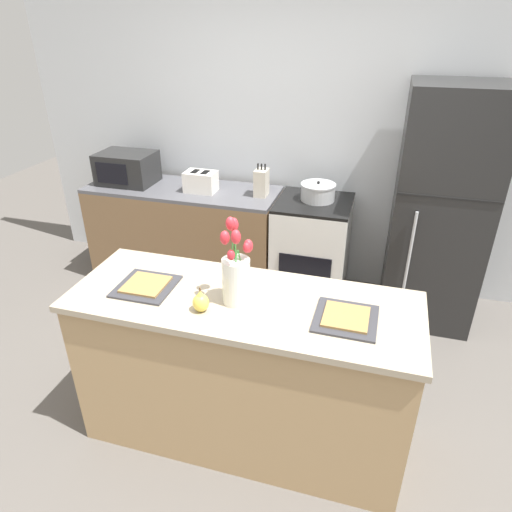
{
  "coord_description": "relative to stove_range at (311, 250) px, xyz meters",
  "views": [
    {
      "loc": [
        0.6,
        -1.84,
        2.22
      ],
      "look_at": [
        0.0,
        0.25,
        1.06
      ],
      "focal_mm": 32.0,
      "sensor_mm": 36.0,
      "label": 1
    }
  ],
  "objects": [
    {
      "name": "back_wall",
      "position": [
        -0.1,
        0.4,
        0.91
      ],
      "size": [
        5.2,
        0.08,
        2.7
      ],
      "color": "silver",
      "rests_on": "ground_plane"
    },
    {
      "name": "ground_plane",
      "position": [
        -0.1,
        -1.6,
        -0.44
      ],
      "size": [
        10.0,
        10.0,
        0.0
      ],
      "primitive_type": "plane",
      "color": "#59544F"
    },
    {
      "name": "toaster",
      "position": [
        -0.97,
        -0.03,
        0.53
      ],
      "size": [
        0.28,
        0.18,
        0.17
      ],
      "color": "silver",
      "rests_on": "back_counter"
    },
    {
      "name": "kitchen_island",
      "position": [
        -0.1,
        -1.6,
        0.03
      ],
      "size": [
        1.8,
        0.66,
        0.94
      ],
      "color": "tan",
      "rests_on": "ground_plane"
    },
    {
      "name": "microwave",
      "position": [
        -1.67,
        -0.0,
        0.58
      ],
      "size": [
        0.48,
        0.37,
        0.27
      ],
      "color": "black",
      "rests_on": "back_counter"
    },
    {
      "name": "plate_setting_left",
      "position": [
        -0.62,
        -1.63,
        0.51
      ],
      "size": [
        0.3,
        0.3,
        0.02
      ],
      "color": "#333338",
      "rests_on": "kitchen_island"
    },
    {
      "name": "stove_range",
      "position": [
        0.0,
        0.0,
        0.0
      ],
      "size": [
        0.6,
        0.61,
        0.89
      ],
      "color": "silver",
      "rests_on": "ground_plane"
    },
    {
      "name": "knife_block",
      "position": [
        -0.45,
        0.01,
        0.56
      ],
      "size": [
        0.1,
        0.14,
        0.27
      ],
      "color": "beige",
      "rests_on": "back_counter"
    },
    {
      "name": "plate_setting_right",
      "position": [
        0.42,
        -1.63,
        0.51
      ],
      "size": [
        0.3,
        0.3,
        0.02
      ],
      "color": "#333338",
      "rests_on": "kitchen_island"
    },
    {
      "name": "pear_figurine",
      "position": [
        -0.26,
        -1.75,
        0.55
      ],
      "size": [
        0.08,
        0.08,
        0.13
      ],
      "color": "#E5CC4C",
      "rests_on": "kitchen_island"
    },
    {
      "name": "cooking_pot",
      "position": [
        0.02,
        0.04,
        0.51
      ],
      "size": [
        0.28,
        0.28,
        0.16
      ],
      "color": "#B2B5B7",
      "rests_on": "stove_range"
    },
    {
      "name": "refrigerator",
      "position": [
        0.95,
        0.0,
        0.47
      ],
      "size": [
        0.68,
        0.67,
        1.83
      ],
      "color": "black",
      "rests_on": "ground_plane"
    },
    {
      "name": "flower_vase",
      "position": [
        -0.12,
        -1.62,
        0.66
      ],
      "size": [
        0.14,
        0.15,
        0.45
      ],
      "color": "silver",
      "rests_on": "kitchen_island"
    },
    {
      "name": "back_counter",
      "position": [
        -1.16,
        0.0,
        0.0
      ],
      "size": [
        1.68,
        0.6,
        0.89
      ],
      "color": "brown",
      "rests_on": "ground_plane"
    }
  ]
}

